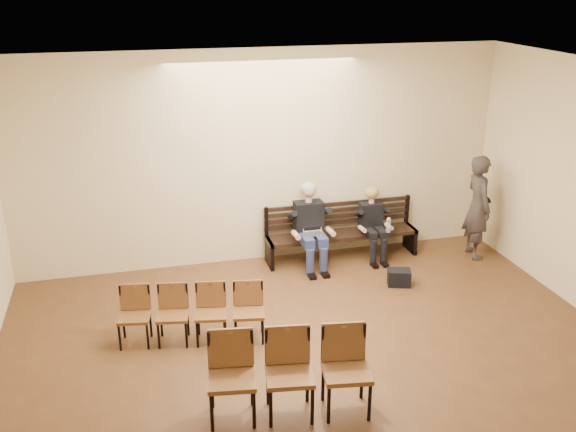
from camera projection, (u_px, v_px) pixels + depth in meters
name	position (u px, v px, depth m)	size (l,w,h in m)	color
room_walls	(354.00, 193.00, 6.27)	(8.02, 10.01, 3.51)	beige
bench	(342.00, 245.00, 10.88)	(2.60, 0.90, 0.45)	black
seated_man	(310.00, 225.00, 10.47)	(0.58, 0.81, 1.40)	black
seated_woman	(372.00, 227.00, 10.78)	(0.47, 0.65, 1.10)	black
laptop	(314.00, 236.00, 10.38)	(0.32, 0.25, 0.23)	silver
water_bottle	(388.00, 231.00, 10.54)	(0.08, 0.08, 0.25)	silver
bag	(399.00, 278.00, 9.95)	(0.35, 0.24, 0.26)	black
passerby	(479.00, 199.00, 10.69)	(0.74, 0.49, 2.04)	#37302D
chair_row_front	(192.00, 315.00, 8.33)	(1.88, 0.42, 0.78)	brown
chair_row_back	(290.00, 376.00, 6.90)	(1.75, 0.53, 0.98)	brown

